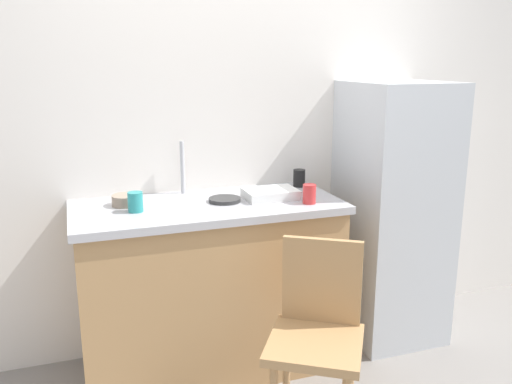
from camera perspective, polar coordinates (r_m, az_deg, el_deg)
The scene contains 12 objects.
back_wall at distance 3.15m, azimuth -2.11°, elevation 6.52°, with size 4.80×0.10×2.52m, color white.
cabinet_base at distance 2.97m, azimuth -4.95°, elevation -10.31°, with size 1.35×0.60×0.90m, color tan.
countertop at distance 2.81m, azimuth -5.15°, elevation -1.56°, with size 1.39×0.64×0.04m, color #B7B7BC.
faucet at distance 3.00m, azimuth -7.81°, elevation 2.61°, with size 0.02×0.02×0.29m, color #B7B7BC.
refrigerator at distance 3.31m, azimuth 14.29°, elevation -2.17°, with size 0.54×0.57×1.54m, color silver.
chair at distance 2.46m, azimuth 6.50°, elevation -14.53°, with size 0.55×0.55×0.89m.
dish_tray at distance 2.88m, azimuth 1.56°, elevation -0.19°, with size 0.28×0.20×0.05m, color white.
terracotta_bowl at distance 2.82m, azimuth -13.60°, elevation -0.84°, with size 0.15×0.15×0.05m, color gray.
hotplate at distance 2.82m, azimuth -3.34°, elevation -0.82°, with size 0.17×0.17×0.02m, color #2D2D2D.
cup_teal at distance 2.69m, azimuth -12.69°, elevation -1.04°, with size 0.07×0.07×0.10m, color teal.
cup_red at distance 2.79m, azimuth 5.68°, elevation -0.20°, with size 0.07×0.07×0.10m, color red.
cup_black at distance 3.15m, azimuth 4.61°, elevation 1.49°, with size 0.07×0.07×0.10m, color black.
Camera 1 is at (-0.91, -1.98, 1.67)m, focal length 37.67 mm.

